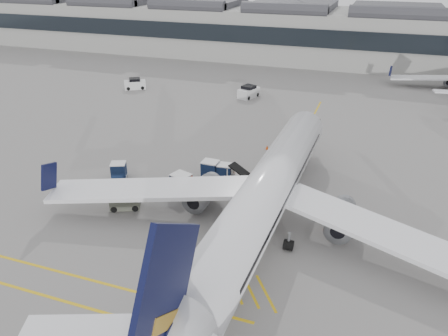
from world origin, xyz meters
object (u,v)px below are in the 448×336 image
(belt_loader, at_px, (236,177))
(baggage_cart_a, at_px, (210,169))
(ramp_agent_b, at_px, (191,184))
(ramp_agent_a, at_px, (241,173))
(pushback_tug, at_px, (125,201))
(airliner_main, at_px, (264,196))

(belt_loader, distance_m, baggage_cart_a, 2.94)
(baggage_cart_a, height_order, ramp_agent_b, ramp_agent_b)
(baggage_cart_a, bearing_deg, ramp_agent_a, 13.15)
(baggage_cart_a, relative_size, ramp_agent_b, 0.99)
(ramp_agent_b, bearing_deg, pushback_tug, 42.95)
(ramp_agent_a, bearing_deg, baggage_cart_a, 130.21)
(ramp_agent_b, relative_size, pushback_tug, 0.61)
(airliner_main, distance_m, ramp_agent_b, 9.90)
(baggage_cart_a, distance_m, pushback_tug, 10.12)
(airliner_main, relative_size, belt_loader, 8.54)
(airliner_main, distance_m, belt_loader, 9.74)
(belt_loader, relative_size, baggage_cart_a, 2.64)
(belt_loader, xyz_separation_m, baggage_cart_a, (-2.90, 0.01, 0.44))
(airliner_main, bearing_deg, belt_loader, 124.27)
(airliner_main, height_order, ramp_agent_a, airliner_main)
(baggage_cart_a, bearing_deg, belt_loader, 1.56)
(belt_loader, distance_m, ramp_agent_a, 0.75)
(ramp_agent_a, height_order, pushback_tug, ramp_agent_a)
(airliner_main, xyz_separation_m, baggage_cart_a, (-7.98, 7.84, -2.36))
(pushback_tug, bearing_deg, airliner_main, -21.32)
(ramp_agent_a, relative_size, ramp_agent_b, 0.79)
(ramp_agent_a, bearing_deg, airliner_main, -122.01)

